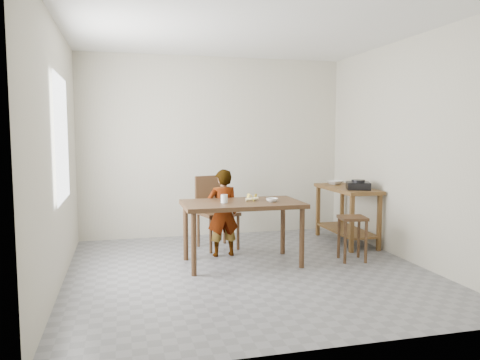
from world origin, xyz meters
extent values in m
cube|color=slate|center=(0.00, 0.00, -0.02)|extent=(4.00, 4.00, 0.04)
cube|color=white|center=(0.00, 0.00, 2.72)|extent=(4.00, 4.00, 0.04)
cube|color=beige|center=(0.00, 2.02, 1.35)|extent=(4.00, 0.04, 2.70)
cube|color=beige|center=(0.00, -2.02, 1.35)|extent=(4.00, 0.04, 2.70)
cube|color=beige|center=(-2.02, 0.00, 1.35)|extent=(0.04, 4.00, 2.70)
cube|color=beige|center=(2.02, 0.00, 1.35)|extent=(0.04, 4.00, 2.70)
cube|color=white|center=(-1.97, 0.20, 1.50)|extent=(0.02, 1.10, 1.30)
imported|color=silver|center=(-0.15, 0.72, 0.55)|extent=(0.42, 0.29, 1.11)
cylinder|color=silver|center=(-0.22, 0.27, 0.80)|extent=(0.08, 0.08, 0.10)
imported|color=silver|center=(0.34, 0.21, 0.77)|extent=(0.17, 0.17, 0.04)
imported|color=silver|center=(1.70, 1.36, 0.83)|extent=(0.30, 0.30, 0.06)
cube|color=black|center=(1.73, 0.70, 0.85)|extent=(0.39, 0.39, 0.10)
camera|label=1|loc=(-1.37, -5.00, 1.56)|focal=35.00mm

